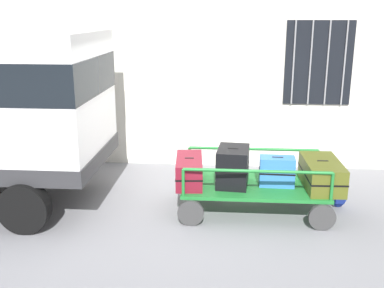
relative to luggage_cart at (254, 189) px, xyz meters
name	(u,v)px	position (x,y,z in m)	size (l,w,h in m)	color
ground_plane	(190,211)	(-0.95, -0.11, -0.35)	(40.00, 40.00, 0.00)	gray
building_wall	(201,34)	(-0.94, 2.22, 2.15)	(12.00, 0.38, 5.00)	silver
luggage_cart	(254,189)	(0.00, 0.00, 0.00)	(2.17, 1.23, 0.42)	#1E722D
cart_railing	(255,163)	(0.00, 0.00, 0.40)	(2.06, 1.09, 0.41)	#1E722D
suitcase_left_bottom	(189,170)	(-0.97, -0.01, 0.26)	(0.46, 0.92, 0.39)	maroon
suitcase_midleft_bottom	(233,166)	(-0.32, -0.03, 0.35)	(0.51, 0.67, 0.56)	black
suitcase_center_bottom	(277,171)	(0.32, -0.01, 0.29)	(0.52, 0.31, 0.44)	#3372C6
suitcase_midright_bottom	(322,174)	(0.97, -0.01, 0.27)	(0.54, 1.02, 0.40)	#4C5119
backpack	(339,194)	(1.30, 0.22, -0.13)	(0.27, 0.22, 0.44)	navy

